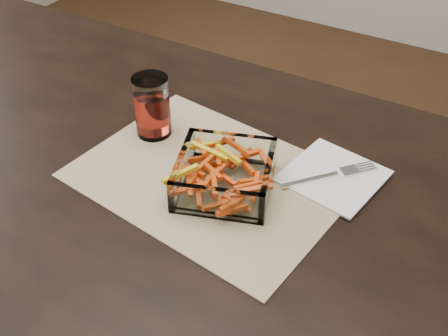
{
  "coord_description": "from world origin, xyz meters",
  "views": [
    {
      "loc": [
        0.51,
        -0.58,
        1.39
      ],
      "look_at": [
        0.14,
        0.05,
        0.78
      ],
      "focal_mm": 45.0,
      "sensor_mm": 36.0,
      "label": 1
    }
  ],
  "objects_px": {
    "dining_table": "(143,209)",
    "glass_bowl": "(225,176)",
    "tumbler": "(152,108)",
    "fork": "(332,175)"
  },
  "relations": [
    {
      "from": "dining_table",
      "to": "glass_bowl",
      "type": "relative_size",
      "value": 8.12
    },
    {
      "from": "dining_table",
      "to": "tumbler",
      "type": "distance_m",
      "value": 0.19
    },
    {
      "from": "glass_bowl",
      "to": "fork",
      "type": "distance_m",
      "value": 0.19
    },
    {
      "from": "tumbler",
      "to": "fork",
      "type": "relative_size",
      "value": 0.81
    },
    {
      "from": "glass_bowl",
      "to": "fork",
      "type": "xyz_separation_m",
      "value": [
        0.15,
        0.12,
        -0.02
      ]
    },
    {
      "from": "dining_table",
      "to": "glass_bowl",
      "type": "height_order",
      "value": "glass_bowl"
    },
    {
      "from": "fork",
      "to": "glass_bowl",
      "type": "bearing_deg",
      "value": -100.48
    },
    {
      "from": "dining_table",
      "to": "tumbler",
      "type": "relative_size",
      "value": 13.53
    },
    {
      "from": "dining_table",
      "to": "fork",
      "type": "bearing_deg",
      "value": 27.6
    },
    {
      "from": "glass_bowl",
      "to": "fork",
      "type": "height_order",
      "value": "glass_bowl"
    }
  ]
}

